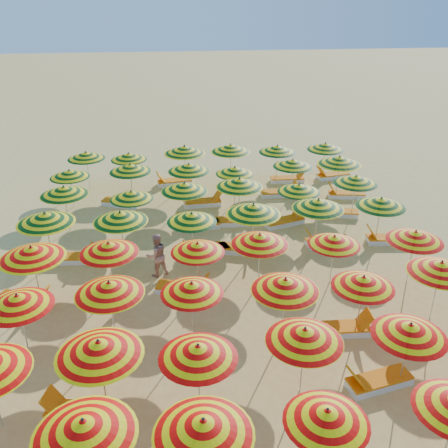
{
  "coord_description": "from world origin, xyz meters",
  "views": [
    {
      "loc": [
        -1.68,
        -15.19,
        9.39
      ],
      "look_at": [
        0.0,
        0.5,
        1.6
      ],
      "focal_mm": 40.0,
      "sensor_mm": 36.0,
      "label": 1
    }
  ],
  "objects_px": {
    "umbrella_36": "(69,174)",
    "lounger_21": "(332,175)",
    "umbrella_19": "(109,248)",
    "umbrella_26": "(192,217)",
    "umbrella_38": "(189,168)",
    "umbrella_25": "(120,217)",
    "lounger_6": "(70,258)",
    "umbrella_23": "(415,236)",
    "lounger_12": "(228,221)",
    "umbrella_24": "(45,218)",
    "lounger_2": "(378,381)",
    "umbrella_13": "(109,288)",
    "lounger_9": "(327,242)",
    "umbrella_17": "(441,267)",
    "lounger_7": "(206,252)",
    "umbrella_41": "(339,160)",
    "beachgoer_b": "(157,255)",
    "lounger_1": "(80,413)",
    "umbrella_29": "(381,202)",
    "lounger_18": "(346,194)",
    "umbrella_10": "(410,330)",
    "umbrella_1": "(84,428)",
    "lounger_14": "(337,212)",
    "umbrella_14": "(192,288)",
    "lounger_5": "(184,288)",
    "umbrella_30": "(64,191)",
    "lounger_20": "(288,179)",
    "umbrella_20": "(198,247)",
    "umbrella_15": "(285,285)",
    "umbrella_47": "(325,146)",
    "umbrella_3": "(327,416)",
    "umbrella_45": "(231,148)",
    "umbrella_34": "(299,188)",
    "lounger_10": "(388,239)",
    "umbrella_9": "(305,335)",
    "lounger_11": "(198,225)",
    "lounger_19": "(174,182)",
    "umbrella_33": "(239,183)",
    "umbrella_7": "(99,348)",
    "umbrella_21": "(260,239)",
    "lounger_16": "(203,202)",
    "lounger_17": "(280,193)",
    "umbrella_18": "(32,253)",
    "umbrella_31": "(131,195)",
    "umbrella_40": "(293,163)",
    "umbrella_12": "(18,301)"
  },
  "relations": [
    {
      "from": "lounger_11",
      "to": "lounger_19",
      "type": "relative_size",
      "value": 0.98
    },
    {
      "from": "lounger_6",
      "to": "umbrella_29",
      "type": "bearing_deg",
      "value": 5.29
    },
    {
      "from": "umbrella_30",
      "to": "lounger_20",
      "type": "xyz_separation_m",
      "value": [
        10.2,
        4.47,
        -1.64
      ]
    },
    {
      "from": "umbrella_34",
      "to": "lounger_10",
      "type": "bearing_deg",
      "value": -32.48
    },
    {
      "from": "umbrella_30",
      "to": "umbrella_26",
      "type": "bearing_deg",
      "value": -29.42
    },
    {
      "from": "umbrella_23",
      "to": "umbrella_41",
      "type": "distance_m",
      "value": 7.33
    },
    {
      "from": "umbrella_36",
      "to": "lounger_21",
      "type": "relative_size",
      "value": 1.02
    },
    {
      "from": "umbrella_23",
      "to": "lounger_12",
      "type": "xyz_separation_m",
      "value": [
        -5.65,
        5.05,
        -1.61
      ]
    },
    {
      "from": "umbrella_17",
      "to": "lounger_7",
      "type": "distance_m",
      "value": 8.19
    },
    {
      "from": "umbrella_9",
      "to": "lounger_9",
      "type": "height_order",
      "value": "umbrella_9"
    },
    {
      "from": "umbrella_18",
      "to": "lounger_17",
      "type": "height_order",
      "value": "umbrella_18"
    },
    {
      "from": "umbrella_25",
      "to": "umbrella_1",
      "type": "bearing_deg",
      "value": -89.61
    },
    {
      "from": "lounger_1",
      "to": "umbrella_29",
      "type": "bearing_deg",
      "value": -128.7
    },
    {
      "from": "umbrella_24",
      "to": "beachgoer_b",
      "type": "distance_m",
      "value": 4.11
    },
    {
      "from": "umbrella_25",
      "to": "lounger_6",
      "type": "xyz_separation_m",
      "value": [
        -1.98,
        0.19,
        -1.67
      ]
    },
    {
      "from": "lounger_2",
      "to": "umbrella_47",
      "type": "bearing_deg",
      "value": -113.85
    },
    {
      "from": "umbrella_3",
      "to": "umbrella_45",
      "type": "relative_size",
      "value": 1.0
    },
    {
      "from": "umbrella_13",
      "to": "lounger_9",
      "type": "bearing_deg",
      "value": 32.58
    },
    {
      "from": "lounger_7",
      "to": "lounger_18",
      "type": "bearing_deg",
      "value": -163.99
    },
    {
      "from": "umbrella_17",
      "to": "umbrella_38",
      "type": "xyz_separation_m",
      "value": [
        -6.95,
        9.45,
        -0.03
      ]
    },
    {
      "from": "lounger_5",
      "to": "lounger_11",
      "type": "height_order",
      "value": "same"
    },
    {
      "from": "lounger_2",
      "to": "umbrella_19",
      "type": "bearing_deg",
      "value": -47.66
    },
    {
      "from": "umbrella_1",
      "to": "umbrella_25",
      "type": "relative_size",
      "value": 0.92
    },
    {
      "from": "umbrella_9",
      "to": "umbrella_26",
      "type": "height_order",
      "value": "umbrella_9"
    },
    {
      "from": "lounger_16",
      "to": "lounger_17",
      "type": "bearing_deg",
      "value": 6.94
    },
    {
      "from": "umbrella_19",
      "to": "umbrella_36",
      "type": "xyz_separation_m",
      "value": [
        -2.45,
        7.32,
        -0.14
      ]
    },
    {
      "from": "umbrella_10",
      "to": "umbrella_7",
      "type": "bearing_deg",
      "value": -179.43
    },
    {
      "from": "umbrella_1",
      "to": "lounger_14",
      "type": "distance_m",
      "value": 15.35
    },
    {
      "from": "umbrella_26",
      "to": "umbrella_38",
      "type": "distance_m",
      "value": 5.02
    },
    {
      "from": "umbrella_24",
      "to": "lounger_2",
      "type": "relative_size",
      "value": 1.44
    },
    {
      "from": "lounger_18",
      "to": "beachgoer_b",
      "type": "height_order",
      "value": "beachgoer_b"
    },
    {
      "from": "umbrella_13",
      "to": "umbrella_41",
      "type": "relative_size",
      "value": 1.02
    },
    {
      "from": "umbrella_21",
      "to": "umbrella_34",
      "type": "distance_m",
      "value": 5.11
    },
    {
      "from": "umbrella_3",
      "to": "lounger_7",
      "type": "bearing_deg",
      "value": 100.25
    },
    {
      "from": "umbrella_14",
      "to": "lounger_20",
      "type": "bearing_deg",
      "value": 65.12
    },
    {
      "from": "umbrella_40",
      "to": "lounger_18",
      "type": "bearing_deg",
      "value": -6.82
    },
    {
      "from": "umbrella_20",
      "to": "umbrella_15",
      "type": "bearing_deg",
      "value": -49.61
    },
    {
      "from": "umbrella_14",
      "to": "lounger_5",
      "type": "height_order",
      "value": "umbrella_14"
    },
    {
      "from": "umbrella_1",
      "to": "umbrella_3",
      "type": "relative_size",
      "value": 0.94
    },
    {
      "from": "umbrella_41",
      "to": "lounger_19",
      "type": "distance_m",
      "value": 8.22
    },
    {
      "from": "umbrella_13",
      "to": "umbrella_29",
      "type": "xyz_separation_m",
      "value": [
        9.67,
        4.89,
        -0.04
      ]
    },
    {
      "from": "umbrella_31",
      "to": "lounger_18",
      "type": "height_order",
      "value": "umbrella_31"
    },
    {
      "from": "umbrella_10",
      "to": "umbrella_26",
      "type": "relative_size",
      "value": 1.15
    },
    {
      "from": "umbrella_1",
      "to": "umbrella_38",
      "type": "bearing_deg",
      "value": 79.8
    },
    {
      "from": "umbrella_33",
      "to": "lounger_5",
      "type": "bearing_deg",
      "value": -116.62
    },
    {
      "from": "umbrella_12",
      "to": "umbrella_45",
      "type": "relative_size",
      "value": 0.88
    },
    {
      "from": "umbrella_40",
      "to": "lounger_17",
      "type": "distance_m",
      "value": 1.65
    },
    {
      "from": "umbrella_20",
      "to": "umbrella_45",
      "type": "bearing_deg",
      "value": 76.98
    },
    {
      "from": "umbrella_10",
      "to": "beachgoer_b",
      "type": "xyz_separation_m",
      "value": [
        -6.25,
        5.98,
        -0.93
      ]
    },
    {
      "from": "umbrella_1",
      "to": "umbrella_18",
      "type": "height_order",
      "value": "umbrella_18"
    }
  ]
}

